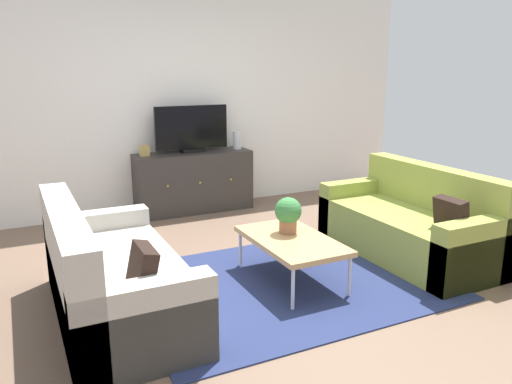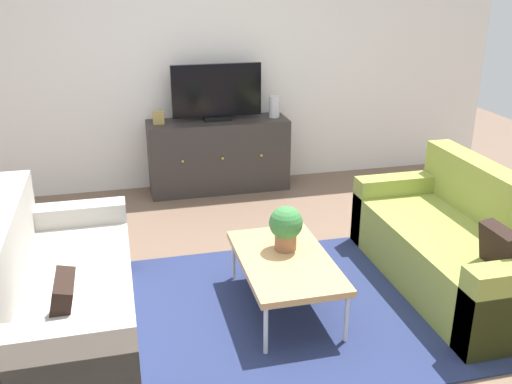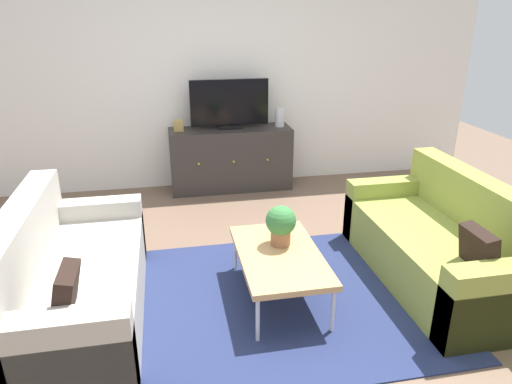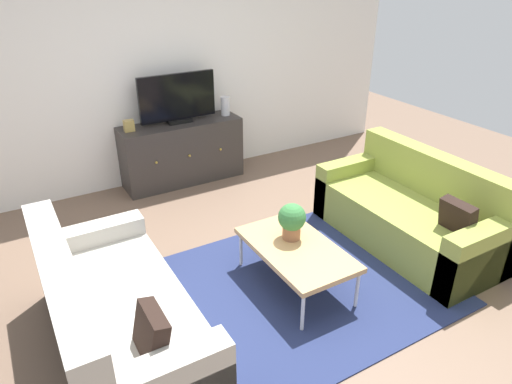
{
  "view_description": "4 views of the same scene",
  "coord_description": "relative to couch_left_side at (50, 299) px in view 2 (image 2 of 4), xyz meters",
  "views": [
    {
      "loc": [
        -1.94,
        -3.54,
        1.77
      ],
      "look_at": [
        0.0,
        0.4,
        0.67
      ],
      "focal_mm": 35.35,
      "sensor_mm": 36.0,
      "label": 1
    },
    {
      "loc": [
        -0.94,
        -3.39,
        2.18
      ],
      "look_at": [
        0.0,
        0.4,
        0.67
      ],
      "focal_mm": 40.53,
      "sensor_mm": 36.0,
      "label": 2
    },
    {
      "loc": [
        -0.68,
        -3.05,
        2.05
      ],
      "look_at": [
        0.0,
        0.4,
        0.67
      ],
      "focal_mm": 32.77,
      "sensor_mm": 36.0,
      "label": 3
    },
    {
      "loc": [
        -1.77,
        -2.65,
        2.46
      ],
      "look_at": [
        0.0,
        0.4,
        0.67
      ],
      "focal_mm": 32.45,
      "sensor_mm": 36.0,
      "label": 4
    }
  ],
  "objects": [
    {
      "name": "potted_plant",
      "position": [
        1.55,
        0.12,
        0.27
      ],
      "size": [
        0.23,
        0.23,
        0.31
      ],
      "color": "#936042",
      "rests_on": "coffee_table"
    },
    {
      "name": "flat_screen_tv",
      "position": [
        1.49,
        2.39,
        0.74
      ],
      "size": [
        0.91,
        0.16,
        0.57
      ],
      "color": "black",
      "rests_on": "tv_console"
    },
    {
      "name": "glass_vase",
      "position": [
        2.09,
        2.37,
        0.57
      ],
      "size": [
        0.11,
        0.11,
        0.22
      ],
      "primitive_type": "cylinder",
      "color": "silver",
      "rests_on": "tv_console"
    },
    {
      "name": "coffee_table",
      "position": [
        1.51,
        -0.01,
        0.07
      ],
      "size": [
        0.59,
        1.02,
        0.38
      ],
      "color": "tan",
      "rests_on": "ground_plane"
    },
    {
      "name": "couch_right_side",
      "position": [
        2.87,
        0.0,
        0.0
      ],
      "size": [
        0.84,
        1.76,
        0.84
      ],
      "color": "olive",
      "rests_on": "ground_plane"
    },
    {
      "name": "ground_plane",
      "position": [
        1.43,
        0.1,
        -0.28
      ],
      "size": [
        10.0,
        10.0,
        0.0
      ],
      "primitive_type": "plane",
      "color": "brown"
    },
    {
      "name": "couch_left_side",
      "position": [
        0.0,
        0.0,
        0.0
      ],
      "size": [
        0.84,
        1.76,
        0.84
      ],
      "color": "#B2ADA3",
      "rests_on": "ground_plane"
    },
    {
      "name": "area_rug",
      "position": [
        1.43,
        -0.05,
        -0.28
      ],
      "size": [
        2.5,
        1.9,
        0.01
      ],
      "primitive_type": "cube",
      "color": "navy",
      "rests_on": "ground_plane"
    },
    {
      "name": "tv_console",
      "position": [
        1.49,
        2.37,
        0.09
      ],
      "size": [
        1.43,
        0.47,
        0.74
      ],
      "color": "#332D2B",
      "rests_on": "ground_plane"
    },
    {
      "name": "wall_back",
      "position": [
        1.43,
        2.65,
        1.07
      ],
      "size": [
        6.4,
        0.12,
        2.7
      ],
      "primitive_type": "cube",
      "color": "white",
      "rests_on": "ground_plane"
    },
    {
      "name": "mantel_clock",
      "position": [
        0.9,
        2.37,
        0.52
      ],
      "size": [
        0.11,
        0.07,
        0.13
      ],
      "primitive_type": "cube",
      "color": "tan",
      "rests_on": "tv_console"
    }
  ]
}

